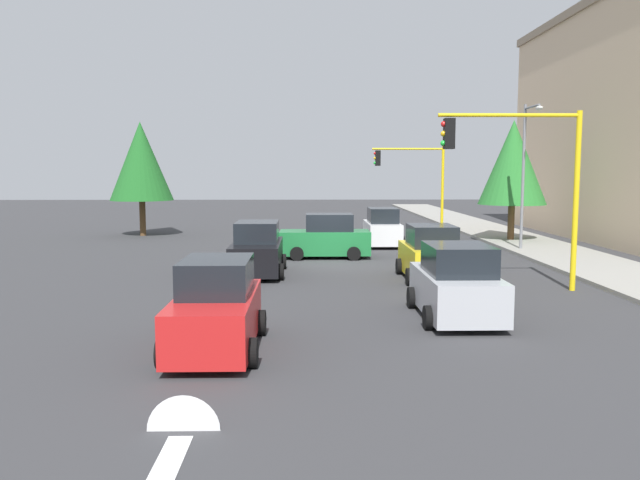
{
  "coord_description": "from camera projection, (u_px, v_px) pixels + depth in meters",
  "views": [
    {
      "loc": [
        26.13,
        -1.16,
        3.87
      ],
      "look_at": [
        1.68,
        -0.63,
        1.2
      ],
      "focal_mm": 35.54,
      "sensor_mm": 36.0,
      "label": 1
    }
  ],
  "objects": [
    {
      "name": "ground_plane",
      "position": [
        334.0,
        264.0,
        26.41
      ],
      "size": [
        120.0,
        120.0,
        0.0
      ],
      "primitive_type": "plane",
      "color": "#353538"
    },
    {
      "name": "sidewalk_kerb",
      "position": [
        540.0,
        247.0,
        31.6
      ],
      "size": [
        80.0,
        4.0,
        0.15
      ],
      "primitive_type": "cube",
      "color": "gray",
      "rests_on": "ground"
    },
    {
      "name": "lane_arrow_near",
      "position": [
        229.0,
        336.0,
        14.91
      ],
      "size": [
        2.4,
        1.1,
        1.1
      ],
      "color": "silver",
      "rests_on": "ground"
    },
    {
      "name": "lane_arrow_mid",
      "position": [
        177.0,
        446.0,
        8.94
      ],
      "size": [
        2.4,
        1.1,
        1.1
      ],
      "color": "silver",
      "rests_on": "ground"
    },
    {
      "name": "traffic_signal_far_left",
      "position": [
        414.0,
        172.0,
        40.03
      ],
      "size": [
        0.36,
        4.59,
        5.41
      ],
      "color": "yellow",
      "rests_on": "ground"
    },
    {
      "name": "traffic_signal_near_left",
      "position": [
        522.0,
        164.0,
        20.13
      ],
      "size": [
        0.36,
        4.59,
        5.77
      ],
      "color": "yellow",
      "rests_on": "ground"
    },
    {
      "name": "street_lamp_curbside",
      "position": [
        526.0,
        161.0,
        29.73
      ],
      "size": [
        2.15,
        0.28,
        7.0
      ],
      "color": "slate",
      "rests_on": "ground"
    },
    {
      "name": "tree_roadside_mid",
      "position": [
        513.0,
        163.0,
        34.11
      ],
      "size": [
        3.63,
        3.63,
        6.6
      ],
      "color": "brown",
      "rests_on": "ground"
    },
    {
      "name": "tree_opposite_side",
      "position": [
        141.0,
        161.0,
        37.62
      ],
      "size": [
        3.73,
        3.73,
        6.79
      ],
      "color": "brown",
      "rests_on": "ground"
    },
    {
      "name": "car_red",
      "position": [
        216.0,
        309.0,
        13.69
      ],
      "size": [
        4.04,
        1.97,
        1.98
      ],
      "color": "red",
      "rests_on": "ground"
    },
    {
      "name": "car_green",
      "position": [
        326.0,
        238.0,
        28.3
      ],
      "size": [
        2.03,
        4.0,
        1.98
      ],
      "color": "#1E7238",
      "rests_on": "ground"
    },
    {
      "name": "car_silver",
      "position": [
        456.0,
        285.0,
        16.61
      ],
      "size": [
        3.99,
        2.12,
        1.98
      ],
      "color": "#B2B5BA",
      "rests_on": "ground"
    },
    {
      "name": "car_yellow",
      "position": [
        430.0,
        255.0,
        22.53
      ],
      "size": [
        3.83,
        2.06,
        1.98
      ],
      "color": "yellow",
      "rests_on": "ground"
    },
    {
      "name": "car_black",
      "position": [
        257.0,
        250.0,
        23.78
      ],
      "size": [
        4.17,
        2.09,
        1.98
      ],
      "color": "black",
      "rests_on": "ground"
    },
    {
      "name": "car_white",
      "position": [
        382.0,
        229.0,
        32.87
      ],
      "size": [
        4.04,
        1.95,
        1.98
      ],
      "color": "white",
      "rests_on": "ground"
    }
  ]
}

